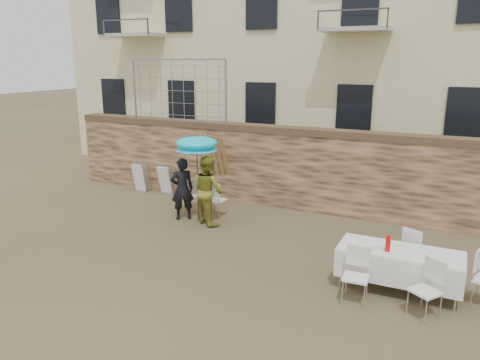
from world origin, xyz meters
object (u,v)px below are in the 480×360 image
at_px(soda_bottle, 388,244).
at_px(table_chair_front_left, 356,276).
at_px(woman_dress, 208,190).
at_px(banquet_table, 400,252).
at_px(table_chair_back, 416,251).
at_px(chair_stack_right, 168,179).
at_px(table_chair_front_right, 425,290).
at_px(umbrella, 197,146).
at_px(man_suit, 182,189).
at_px(couple_chair_right, 217,199).
at_px(chair_stack_left, 144,176).
at_px(couple_chair_left, 194,196).

height_order(soda_bottle, table_chair_front_left, soda_bottle).
xyz_separation_m(woman_dress, banquet_table, (4.79, -1.61, -0.13)).
distance_m(table_chair_back, chair_stack_right, 7.88).
xyz_separation_m(soda_bottle, chair_stack_right, (-7.04, 3.56, -0.45)).
height_order(table_chair_front_left, table_chair_back, same).
relative_size(banquet_table, table_chair_front_right, 2.19).
relative_size(umbrella, soda_bottle, 7.89).
relative_size(man_suit, woman_dress, 0.93).
relative_size(table_chair_front_left, table_chair_back, 1.00).
relative_size(table_chair_front_left, table_chair_front_right, 1.00).
height_order(banquet_table, soda_bottle, soda_bottle).
xyz_separation_m(couple_chair_right, banquet_table, (4.84, -2.16, 0.25)).
bearing_deg(man_suit, chair_stack_right, -88.76).
distance_m(chair_stack_left, chair_stack_right, 0.90).
bearing_deg(table_chair_front_left, couple_chair_left, 145.82).
relative_size(table_chair_front_right, table_chair_back, 1.00).
bearing_deg(couple_chair_left, table_chair_front_right, 138.39).
relative_size(woman_dress, couple_chair_right, 1.79).
xyz_separation_m(umbrella, table_chair_back, (5.34, -0.91, -1.46)).
bearing_deg(table_chair_back, couple_chair_right, 10.67).
bearing_deg(couple_chair_right, table_chair_back, 168.02).
relative_size(table_chair_back, chair_stack_left, 1.04).
bearing_deg(table_chair_front_right, table_chair_front_left, -145.08).
bearing_deg(soda_bottle, table_chair_front_right, -40.60).
distance_m(man_suit, couple_chair_right, 0.95).
bearing_deg(table_chair_front_right, soda_bottle, 174.32).
bearing_deg(soda_bottle, chair_stack_left, 155.82).
xyz_separation_m(umbrella, table_chair_front_right, (5.64, -2.46, -1.46)).
height_order(woman_dress, table_chair_back, woman_dress).
bearing_deg(umbrella, woman_dress, -15.95).
height_order(couple_chair_left, table_chair_front_left, same).
distance_m(woman_dress, table_chair_back, 5.07).
height_order(banquet_table, chair_stack_right, chair_stack_right).
bearing_deg(woman_dress, umbrella, 10.34).
xyz_separation_m(man_suit, chair_stack_right, (-1.69, 1.80, -0.34)).
xyz_separation_m(table_chair_back, chair_stack_left, (-8.34, 2.61, -0.02)).
bearing_deg(chair_stack_left, man_suit, -34.75).
bearing_deg(couple_chair_right, table_chair_front_left, 148.67).
distance_m(banquet_table, table_chair_front_right, 0.94).
distance_m(man_suit, umbrella, 1.21).
xyz_separation_m(couple_chair_right, table_chair_front_right, (5.34, -2.91, 0.00)).
height_order(chair_stack_left, chair_stack_right, same).
height_order(couple_chair_right, chair_stack_right, couple_chair_right).
bearing_deg(table_chair_back, chair_stack_right, 6.45).
distance_m(couple_chair_left, soda_bottle, 5.84).
bearing_deg(table_chair_front_left, couple_chair_right, 141.86).
height_order(table_chair_front_right, chair_stack_left, table_chair_front_right).
height_order(umbrella, table_chair_back, umbrella).
distance_m(couple_chair_left, table_chair_back, 5.90).
bearing_deg(woman_dress, table_chair_front_right, -177.79).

